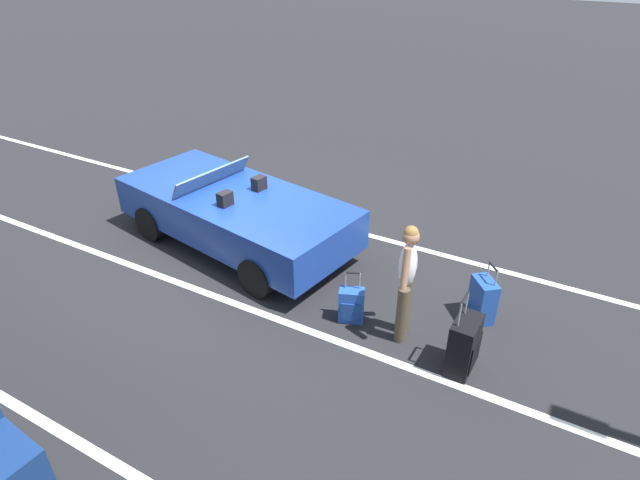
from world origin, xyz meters
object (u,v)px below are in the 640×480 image
object	(u,v)px
suitcase_small_carryon	(351,305)
traveler_person	(407,277)
convertible_car	(227,209)
suitcase_large_black	(464,346)
suitcase_medium_bright	(483,300)

from	to	relation	value
suitcase_small_carryon	traveler_person	xyz separation A→B (m)	(-0.71, -0.04, 0.68)
convertible_car	suitcase_small_carryon	bearing A→B (deg)	171.32
convertible_car	suitcase_large_black	xyz separation A→B (m)	(-4.34, 1.13, -0.22)
traveler_person	suitcase_small_carryon	bearing A→B (deg)	-7.70
suitcase_large_black	suitcase_small_carryon	size ratio (longest dim) A/B	1.41
convertible_car	suitcase_medium_bright	bearing A→B (deg)	-170.52
suitcase_medium_bright	traveler_person	distance (m)	1.34
suitcase_large_black	traveler_person	bearing A→B (deg)	166.93
suitcase_medium_bright	suitcase_small_carryon	world-z (taller)	suitcase_medium_bright
suitcase_large_black	convertible_car	bearing A→B (deg)	167.32
suitcase_medium_bright	traveler_person	world-z (taller)	traveler_person
suitcase_small_carryon	traveler_person	size ratio (longest dim) A/B	0.46
convertible_car	suitcase_large_black	size ratio (longest dim) A/B	4.11
suitcase_small_carryon	suitcase_large_black	bearing A→B (deg)	61.70
suitcase_large_black	suitcase_medium_bright	bearing A→B (deg)	93.90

